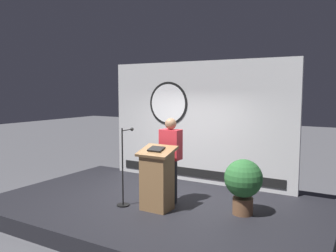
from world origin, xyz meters
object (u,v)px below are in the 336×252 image
object	(u,v)px
speaker_person	(171,160)
potted_plant	(243,181)
podium	(157,179)
microphone_stand	(124,179)

from	to	relation	value
speaker_person	potted_plant	size ratio (longest dim) A/B	1.69
podium	speaker_person	world-z (taller)	speaker_person
speaker_person	microphone_stand	xyz separation A→B (m)	(-0.69, -0.59, -0.33)
speaker_person	microphone_stand	world-z (taller)	speaker_person
podium	potted_plant	size ratio (longest dim) A/B	1.20
microphone_stand	potted_plant	xyz separation A→B (m)	(2.11, 0.68, 0.08)
podium	microphone_stand	world-z (taller)	microphone_stand
potted_plant	podium	bearing A→B (deg)	-158.37
podium	speaker_person	xyz separation A→B (m)	(0.01, 0.48, 0.28)
microphone_stand	speaker_person	bearing A→B (deg)	40.65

